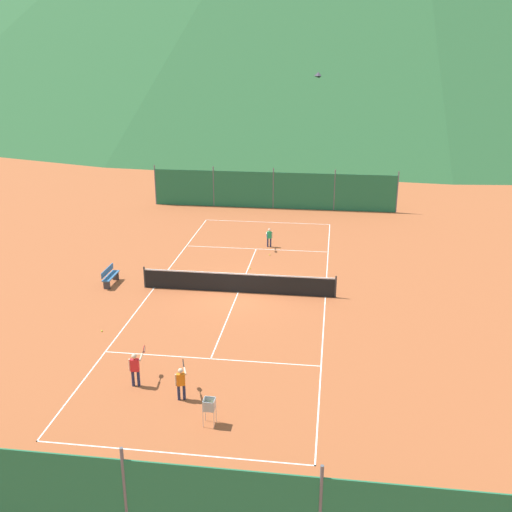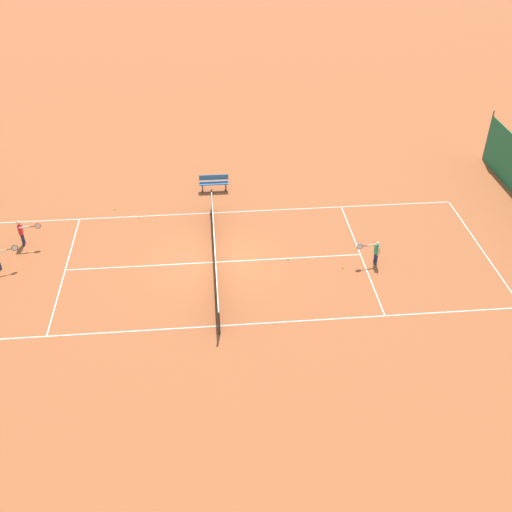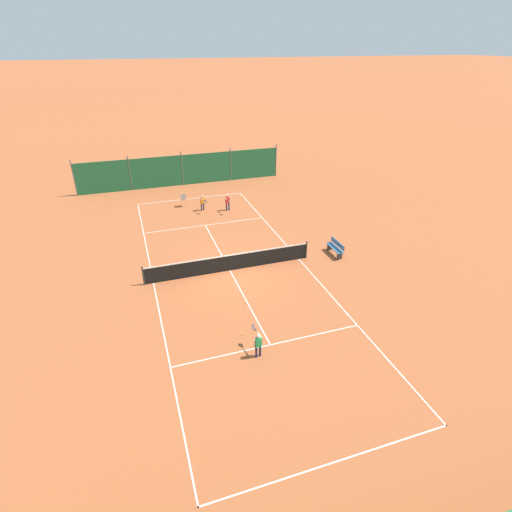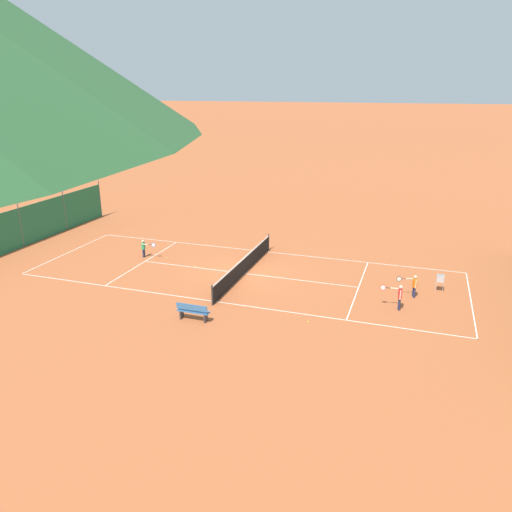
% 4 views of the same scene
% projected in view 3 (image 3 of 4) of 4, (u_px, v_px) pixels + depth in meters
% --- Properties ---
extents(ground_plane, '(600.00, 600.00, 0.00)m').
position_uv_depth(ground_plane, '(230.00, 270.00, 21.82)').
color(ground_plane, '#A8542D').
extents(court_line_markings, '(8.25, 23.85, 0.01)m').
position_uv_depth(court_line_markings, '(230.00, 270.00, 21.82)').
color(court_line_markings, white).
rests_on(court_line_markings, ground).
extents(tennis_net, '(9.18, 0.08, 1.06)m').
position_uv_depth(tennis_net, '(230.00, 262.00, 21.58)').
color(tennis_net, '#2D2D2D').
rests_on(tennis_net, ground).
extents(windscreen_fence_near, '(17.28, 0.08, 2.90)m').
position_uv_depth(windscreen_fence_near, '(182.00, 170.00, 34.13)').
color(windscreen_fence_near, '#236B42').
rests_on(windscreen_fence_near, ground).
extents(player_far_service, '(0.42, 1.05, 1.24)m').
position_uv_depth(player_far_service, '(228.00, 201.00, 29.18)').
color(player_far_service, '#23284C').
rests_on(player_far_service, ground).
extents(player_far_baseline, '(0.37, 1.02, 1.16)m').
position_uv_depth(player_far_baseline, '(202.00, 202.00, 29.22)').
color(player_far_baseline, '#23284C').
rests_on(player_far_baseline, ground).
extents(player_near_baseline, '(0.37, 0.97, 1.11)m').
position_uv_depth(player_near_baseline, '(258.00, 343.00, 15.62)').
color(player_near_baseline, '#23284C').
rests_on(player_near_baseline, ground).
extents(tennis_ball_alley_right, '(0.07, 0.07, 0.07)m').
position_uv_depth(tennis_ball_alley_right, '(245.00, 302.00, 19.13)').
color(tennis_ball_alley_right, '#CCE033').
rests_on(tennis_ball_alley_right, ground).
extents(tennis_ball_by_net_left, '(0.07, 0.07, 0.07)m').
position_uv_depth(tennis_ball_by_net_left, '(243.00, 334.00, 17.04)').
color(tennis_ball_by_net_left, '#CCE033').
rests_on(tennis_ball_by_net_left, ground).
extents(tennis_ball_alley_left, '(0.07, 0.07, 0.07)m').
position_uv_depth(tennis_ball_alley_left, '(280.00, 225.00, 27.16)').
color(tennis_ball_alley_left, '#CCE033').
rests_on(tennis_ball_alley_left, ground).
extents(ball_hopper, '(0.36, 0.36, 0.89)m').
position_uv_depth(ball_hopper, '(183.00, 198.00, 29.96)').
color(ball_hopper, '#B7B7BC').
rests_on(ball_hopper, ground).
extents(courtside_bench, '(0.36, 1.50, 0.84)m').
position_uv_depth(courtside_bench, '(336.00, 248.00, 23.23)').
color(courtside_bench, '#336699').
rests_on(courtside_bench, ground).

